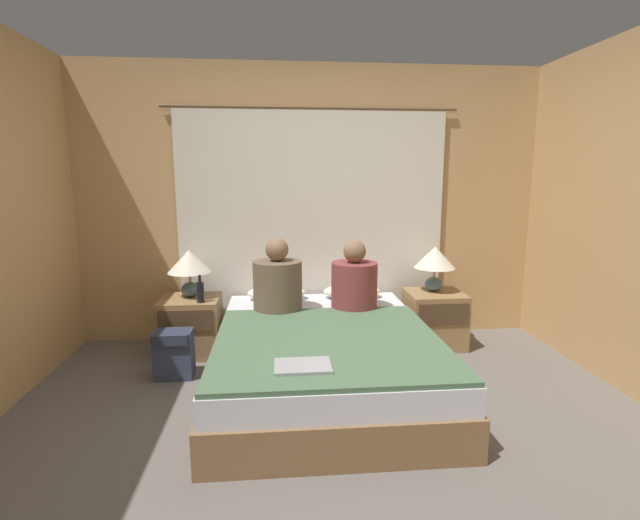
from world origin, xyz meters
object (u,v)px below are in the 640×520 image
at_px(lamp_left, 189,264).
at_px(nightstand_right, 434,319).
at_px(backpack_on_floor, 174,351).
at_px(beer_bottle_on_left_stand, 200,292).
at_px(lamp_right, 435,260).
at_px(person_left_in_bed, 278,283).
at_px(person_right_in_bed, 354,283).
at_px(laptop_on_bed, 303,366).
at_px(pillow_left, 277,293).
at_px(pillow_right, 352,291).
at_px(bed, 324,358).
at_px(nightstand_left, 191,326).

bearing_deg(lamp_left, nightstand_right, -1.50).
xyz_separation_m(nightstand_right, backpack_on_floor, (-2.19, -0.49, -0.04)).
bearing_deg(beer_bottle_on_left_stand, lamp_left, 120.25).
xyz_separation_m(lamp_right, person_left_in_bed, (-1.40, -0.31, -0.11)).
relative_size(person_right_in_bed, laptop_on_bed, 1.81).
relative_size(nightstand_right, backpack_on_floor, 1.33).
distance_m(person_left_in_bed, person_right_in_bed, 0.62).
bearing_deg(pillow_left, laptop_on_bed, -84.69).
bearing_deg(person_right_in_bed, lamp_right, 21.79).
distance_m(pillow_right, laptop_on_bed, 1.66).
relative_size(person_right_in_bed, beer_bottle_on_left_stand, 2.51).
height_order(bed, person_left_in_bed, person_left_in_bed).
bearing_deg(lamp_left, beer_bottle_on_left_stand, -59.75).
xyz_separation_m(bed, lamp_right, (1.07, 0.79, 0.56)).
distance_m(nightstand_right, pillow_right, 0.78).
bearing_deg(person_left_in_bed, lamp_left, 157.42).
distance_m(nightstand_left, pillow_left, 0.78).
relative_size(lamp_right, pillow_right, 0.79).
bearing_deg(bed, lamp_right, 36.44).
distance_m(nightstand_right, lamp_right, 0.53).
relative_size(bed, backpack_on_floor, 5.61).
xyz_separation_m(pillow_left, person_left_in_bed, (0.01, -0.37, 0.17)).
relative_size(nightstand_right, pillow_left, 0.95).
bearing_deg(bed, lamp_left, 143.56).
distance_m(nightstand_left, person_right_in_bed, 1.45).
relative_size(person_right_in_bed, backpack_on_floor, 1.57).
distance_m(lamp_right, backpack_on_floor, 2.33).
relative_size(lamp_left, backpack_on_floor, 1.11).
bearing_deg(pillow_left, lamp_left, -175.45).
bearing_deg(laptop_on_bed, pillow_right, 71.44).
relative_size(nightstand_right, lamp_right, 1.21).
distance_m(bed, beer_bottle_on_left_stand, 1.19).
relative_size(lamp_left, beer_bottle_on_left_stand, 1.77).
bearing_deg(pillow_left, person_left_in_bed, -88.31).
bearing_deg(nightstand_left, nightstand_right, 0.00).
distance_m(bed, pillow_right, 0.96).
distance_m(lamp_right, pillow_right, 0.79).
relative_size(nightstand_left, person_left_in_bed, 0.82).
xyz_separation_m(nightstand_left, person_left_in_bed, (0.75, -0.25, 0.42)).
relative_size(person_left_in_bed, person_right_in_bed, 1.04).
distance_m(nightstand_right, beer_bottle_on_left_stand, 2.06).
height_order(nightstand_left, nightstand_right, same).
xyz_separation_m(nightstand_left, pillow_left, (0.74, 0.11, 0.24)).
distance_m(nightstand_right, person_left_in_bed, 1.48).
distance_m(laptop_on_bed, backpack_on_floor, 1.37).
distance_m(bed, laptop_on_bed, 0.79).
bearing_deg(person_left_in_bed, pillow_left, 91.69).
distance_m(bed, lamp_right, 1.45).
bearing_deg(lamp_left, pillow_left, 4.55).
xyz_separation_m(nightstand_left, lamp_right, (2.15, 0.06, 0.53)).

